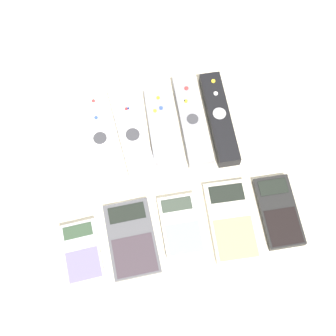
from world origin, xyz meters
TOP-DOWN VIEW (x-y plane):
  - ground_plane at (0.00, 0.00)m, footprint 3.00×3.00m
  - remote_0 at (-0.12, 0.12)m, footprint 0.07×0.21m
  - remote_1 at (-0.05, 0.12)m, footprint 0.06×0.20m
  - remote_2 at (0.01, 0.12)m, footprint 0.07×0.17m
  - remote_3 at (0.07, 0.13)m, footprint 0.06×0.21m
  - remote_4 at (0.12, 0.12)m, footprint 0.05×0.21m
  - calculator_0 at (-0.19, -0.10)m, footprint 0.07×0.11m
  - calculator_1 at (-0.09, -0.09)m, footprint 0.09×0.14m
  - calculator_2 at (0.00, -0.09)m, footprint 0.08×0.12m
  - calculator_3 at (0.09, -0.10)m, footprint 0.09×0.16m
  - calculator_4 at (0.19, -0.10)m, footprint 0.07×0.14m

SIDE VIEW (x-z plane):
  - ground_plane at x=0.00m, z-range 0.00..0.00m
  - calculator_1 at x=-0.09m, z-range 0.00..0.01m
  - calculator_4 at x=0.19m, z-range 0.00..0.02m
  - calculator_3 at x=0.09m, z-range 0.00..0.02m
  - calculator_0 at x=-0.19m, z-range 0.00..0.02m
  - remote_2 at x=0.01m, z-range 0.00..0.02m
  - calculator_2 at x=0.00m, z-range 0.00..0.02m
  - remote_3 at x=0.07m, z-range 0.00..0.02m
  - remote_1 at x=-0.05m, z-range 0.00..0.03m
  - remote_4 at x=0.12m, z-range 0.00..0.03m
  - remote_0 at x=-0.12m, z-range 0.00..0.03m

